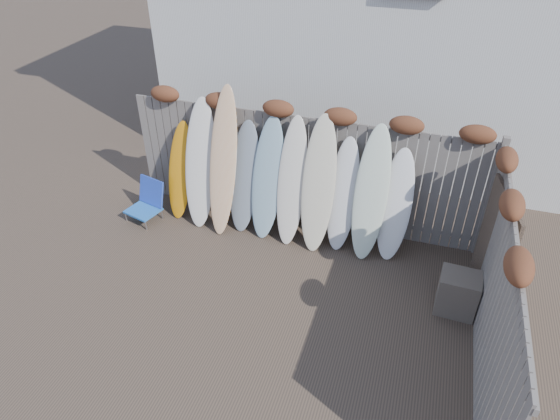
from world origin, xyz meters
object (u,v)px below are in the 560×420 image
(lattice_panel, at_px, (492,253))
(surfboard_0, at_px, (180,171))
(beach_chair, at_px, (147,201))
(wooden_crate, at_px, (458,293))

(lattice_panel, bearing_deg, surfboard_0, 159.85)
(beach_chair, relative_size, lattice_panel, 0.39)
(lattice_panel, bearing_deg, beach_chair, 164.17)
(beach_chair, xyz_separation_m, lattice_panel, (5.67, -0.44, 0.58))
(lattice_panel, distance_m, surfboard_0, 5.20)
(beach_chair, bearing_deg, lattice_panel, -4.48)
(beach_chair, relative_size, surfboard_0, 0.40)
(beach_chair, distance_m, wooden_crate, 5.39)
(wooden_crate, height_order, surfboard_0, surfboard_0)
(beach_chair, xyz_separation_m, surfboard_0, (0.54, 0.35, 0.52))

